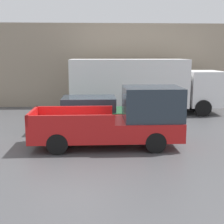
{
  "coord_description": "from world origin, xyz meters",
  "views": [
    {
      "loc": [
        1.06,
        -11.44,
        3.34
      ],
      "look_at": [
        1.67,
        0.59,
        1.09
      ],
      "focal_mm": 50.0,
      "sensor_mm": 36.0,
      "label": 1
    }
  ],
  "objects": [
    {
      "name": "ground_plane",
      "position": [
        0.0,
        0.0,
        0.0
      ],
      "size": [
        60.0,
        60.0,
        0.0
      ],
      "primitive_type": "plane",
      "color": "#4C4C4F"
    },
    {
      "name": "delivery_truck",
      "position": [
        3.6,
        5.99,
        1.66
      ],
      "size": [
        8.44,
        2.46,
        3.05
      ],
      "color": "white",
      "rests_on": "ground"
    },
    {
      "name": "pickup_truck",
      "position": [
        1.98,
        -0.41,
        0.99
      ],
      "size": [
        5.37,
        1.94,
        2.18
      ],
      "color": "red",
      "rests_on": "ground"
    },
    {
      "name": "building_wall",
      "position": [
        0.0,
        8.55,
        2.61
      ],
      "size": [
        28.0,
        0.15,
        5.22
      ],
      "color": "gray",
      "rests_on": "ground"
    },
    {
      "name": "car",
      "position": [
        0.65,
        2.08,
        0.76
      ],
      "size": [
        4.2,
        1.89,
        1.49
      ],
      "color": "#1E592D",
      "rests_on": "ground"
    }
  ]
}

